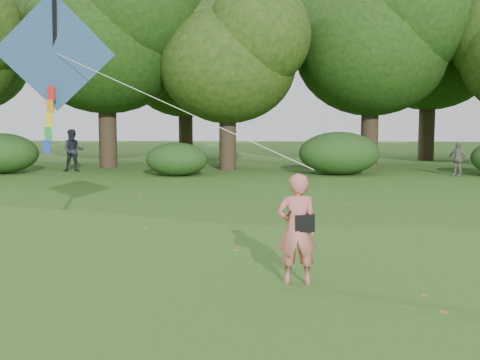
{
  "coord_description": "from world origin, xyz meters",
  "views": [
    {
      "loc": [
        -0.18,
        -8.42,
        2.65
      ],
      "look_at": [
        -0.63,
        2.0,
        1.5
      ],
      "focal_mm": 45.0,
      "sensor_mm": 36.0,
      "label": 1
    }
  ],
  "objects_px": {
    "bystander_left": "(73,150)",
    "bystander_right": "(457,159)",
    "flying_kite": "(55,56)",
    "man_kite_flyer": "(297,229)"
  },
  "relations": [
    {
      "from": "bystander_left",
      "to": "flying_kite",
      "type": "xyz_separation_m",
      "value": [
        4.83,
        -15.74,
        2.79
      ]
    },
    {
      "from": "man_kite_flyer",
      "to": "flying_kite",
      "type": "distance_m",
      "value": 5.83
    },
    {
      "from": "man_kite_flyer",
      "to": "bystander_right",
      "type": "xyz_separation_m",
      "value": [
        7.66,
        16.66,
        -0.14
      ]
    },
    {
      "from": "flying_kite",
      "to": "man_kite_flyer",
      "type": "bearing_deg",
      "value": -26.75
    },
    {
      "from": "flying_kite",
      "to": "bystander_right",
      "type": "bearing_deg",
      "value": 49.73
    },
    {
      "from": "bystander_left",
      "to": "flying_kite",
      "type": "distance_m",
      "value": 16.7
    },
    {
      "from": "bystander_left",
      "to": "bystander_right",
      "type": "distance_m",
      "value": 17.07
    },
    {
      "from": "man_kite_flyer",
      "to": "flying_kite",
      "type": "bearing_deg",
      "value": -29.89
    },
    {
      "from": "flying_kite",
      "to": "bystander_left",
      "type": "bearing_deg",
      "value": 107.06
    },
    {
      "from": "bystander_right",
      "to": "flying_kite",
      "type": "relative_size",
      "value": 0.25
    }
  ]
}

